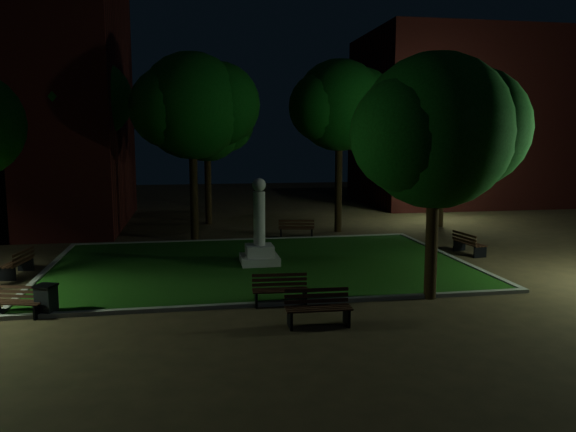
% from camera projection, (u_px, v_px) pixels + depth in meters
% --- Properties ---
extents(ground, '(80.00, 80.00, 0.00)m').
position_uv_depth(ground, '(267.00, 279.00, 19.04)').
color(ground, '#3F311D').
extents(lawn, '(15.00, 10.00, 0.08)m').
position_uv_depth(lawn, '(260.00, 264.00, 20.98)').
color(lawn, '#194710').
rests_on(lawn, ground).
extents(lawn_kerb, '(15.40, 10.40, 0.12)m').
position_uv_depth(lawn_kerb, '(260.00, 264.00, 20.98)').
color(lawn_kerb, slate).
rests_on(lawn_kerb, ground).
extents(monument, '(1.40, 1.40, 3.20)m').
position_uv_depth(monument, '(259.00, 240.00, 20.86)').
color(monument, '#A9A29A').
rests_on(monument, lawn).
extents(building_far, '(16.00, 10.00, 12.00)m').
position_uv_depth(building_far, '(474.00, 120.00, 40.81)').
color(building_far, '#491411').
rests_on(building_far, ground).
extents(tree_north_wl, '(5.81, 4.75, 8.52)m').
position_uv_depth(tree_north_wl, '(194.00, 106.00, 24.95)').
color(tree_north_wl, black).
rests_on(tree_north_wl, ground).
extents(tree_north_er, '(5.53, 4.52, 8.59)m').
position_uv_depth(tree_north_er, '(342.00, 105.00, 27.73)').
color(tree_north_er, black).
rests_on(tree_north_er, ground).
extents(tree_ne, '(4.72, 3.86, 7.09)m').
position_uv_depth(tree_ne, '(445.00, 130.00, 29.57)').
color(tree_ne, black).
rests_on(tree_ne, ground).
extents(tree_se, '(5.48, 4.47, 7.18)m').
position_uv_depth(tree_se, '(439.00, 131.00, 16.06)').
color(tree_se, black).
rests_on(tree_se, ground).
extents(tree_nw, '(5.99, 4.89, 8.98)m').
position_uv_depth(tree_nw, '(66.00, 100.00, 26.86)').
color(tree_nw, black).
rests_on(tree_nw, ground).
extents(tree_far_north, '(4.87, 3.97, 7.42)m').
position_uv_depth(tree_far_north, '(209.00, 125.00, 30.43)').
color(tree_far_north, black).
rests_on(tree_far_north, ground).
extents(lamppost_ne, '(1.18, 0.28, 4.15)m').
position_uv_depth(lamppost_ne, '(441.00, 170.00, 31.38)').
color(lamppost_ne, black).
rests_on(lamppost_ne, ground).
extents(bench_near_left, '(1.69, 0.63, 0.92)m').
position_uv_depth(bench_near_left, '(318.00, 309.00, 14.25)').
color(bench_near_left, black).
rests_on(bench_near_left, ground).
extents(bench_near_right, '(1.62, 0.64, 0.87)m').
position_uv_depth(bench_near_right, '(280.00, 291.00, 16.01)').
color(bench_near_right, black).
rests_on(bench_near_right, ground).
extents(bench_west_near, '(1.53, 0.89, 0.80)m').
position_uv_depth(bench_west_near, '(17.00, 303.00, 14.99)').
color(bench_west_near, black).
rests_on(bench_west_near, ground).
extents(bench_left_side, '(0.80, 1.71, 0.91)m').
position_uv_depth(bench_left_side, '(18.00, 264.00, 19.39)').
color(bench_left_side, black).
rests_on(bench_left_side, ground).
extents(bench_right_side, '(0.75, 1.70, 0.90)m').
position_uv_depth(bench_right_side, '(468.00, 244.00, 22.97)').
color(bench_right_side, black).
rests_on(bench_right_side, ground).
extents(bench_far_side, '(1.75, 0.86, 0.92)m').
position_uv_depth(bench_far_side, '(296.00, 229.00, 26.64)').
color(bench_far_side, black).
rests_on(bench_far_side, ground).
extents(trash_bin, '(0.64, 0.64, 0.85)m').
position_uv_depth(trash_bin, '(46.00, 300.00, 15.05)').
color(trash_bin, black).
rests_on(trash_bin, ground).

